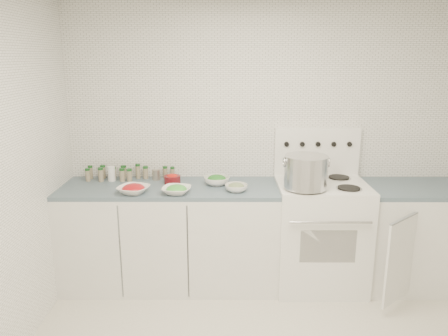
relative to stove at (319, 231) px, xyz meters
The scene contains 13 objects.
room_walls 1.66m from the stove, 112.04° to the right, with size 3.54×3.04×2.52m.
counter_left 1.31m from the stove, behind, with size 1.85×0.62×0.90m.
stove is the anchor object (origin of this frame).
counter_right 0.82m from the stove, ahead, with size 0.89×0.89×0.90m.
stock_pot 0.64m from the stove, 135.15° to the right, with size 0.37×0.35×0.26m.
bowl_tomato 1.64m from the stove, behind, with size 0.31×0.31×0.08m.
bowl_snowpea 1.31m from the stove, behind, with size 0.27×0.27×0.08m.
bowl_broccoli 1.01m from the stove, behind, with size 0.27×0.27×0.09m.
bowl_zucchini 0.87m from the stove, 169.78° to the right, with size 0.20×0.20×0.07m.
bowl_pepper 1.37m from the stove, behind, with size 0.14×0.14×0.09m.
salt_canister 1.91m from the stove, behind, with size 0.07×0.07×0.13m, color white.
tin_can 1.53m from the stove, behind, with size 0.07×0.07×0.09m, color gray.
spice_cluster 1.82m from the stove, behind, with size 0.78×0.16×0.13m.
Camera 1 is at (-0.35, -2.38, 1.98)m, focal length 35.00 mm.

